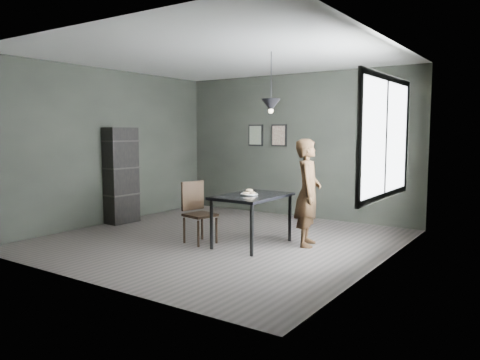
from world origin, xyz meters
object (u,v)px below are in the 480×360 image
Objects in this scene: white_plate at (249,195)px; woman at (308,193)px; pendant_lamp at (271,105)px; shelf_unit at (121,175)px; cafe_table at (252,200)px; wood_chair at (197,208)px.

white_plate is 0.86m from woman.
white_plate is 0.15× the size of woman.
woman is at bearing 37.26° from pendant_lamp.
shelf_unit is (-2.90, 0.15, 0.12)m from white_plate.
shelf_unit reaches higher than cafe_table.
cafe_table is 1.39× the size of pendant_lamp.
shelf_unit reaches higher than woman.
shelf_unit reaches higher than white_plate.
pendant_lamp is (1.03, 0.43, 1.52)m from wood_chair.
white_plate is at bearing 32.95° from wood_chair.
wood_chair reaches higher than cafe_table.
woman is 3.63m from shelf_unit.
woman is 1.68m from wood_chair.
woman is at bearing 34.13° from white_plate.
shelf_unit reaches higher than wood_chair.
white_plate is at bearing 0.20° from shelf_unit.
pendant_lamp reaches higher than shelf_unit.
woman is at bearing 8.38° from shelf_unit.
pendant_lamp is at bearing 21.80° from cafe_table.
cafe_table is 5.22× the size of white_plate.
white_plate is 1.33m from pendant_lamp.
woman is (0.69, 0.43, 0.12)m from cafe_table.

